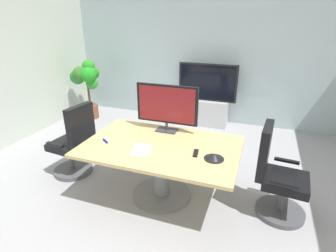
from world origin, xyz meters
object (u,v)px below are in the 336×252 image
(office_chair_right, at_px, (277,179))
(conference_phone, at_px, (214,156))
(office_chair_left, at_px, (74,146))
(remote_control, at_px, (196,153))
(tv_monitor, at_px, (167,106))
(wall_display_unit, at_px, (206,105))
(potted_plant, at_px, (86,82))
(conference_table, at_px, (161,158))

(office_chair_right, distance_m, conference_phone, 0.80)
(office_chair_left, height_order, conference_phone, office_chair_left)
(conference_phone, distance_m, remote_control, 0.22)
(office_chair_left, distance_m, conference_phone, 2.06)
(office_chair_left, distance_m, tv_monitor, 1.48)
(wall_display_unit, distance_m, conference_phone, 2.85)
(office_chair_left, distance_m, potted_plant, 2.42)
(office_chair_left, relative_size, remote_control, 6.41)
(office_chair_left, xyz_separation_m, remote_control, (1.81, -0.14, 0.29))
(wall_display_unit, bearing_deg, conference_table, -90.27)
(tv_monitor, height_order, wall_display_unit, tv_monitor)
(office_chair_left, relative_size, wall_display_unit, 0.83)
(potted_plant, xyz_separation_m, conference_phone, (3.24, -2.24, -0.08))
(tv_monitor, xyz_separation_m, potted_plant, (-2.49, 1.68, -0.24))
(conference_table, xyz_separation_m, office_chair_right, (1.36, 0.15, -0.10))
(office_chair_right, bearing_deg, tv_monitor, 84.08)
(tv_monitor, distance_m, wall_display_unit, 2.29)
(conference_phone, bearing_deg, conference_table, 169.30)
(conference_table, distance_m, office_chair_left, 1.36)
(office_chair_right, distance_m, potted_plant, 4.42)
(potted_plant, bearing_deg, office_chair_right, -26.56)
(office_chair_left, height_order, wall_display_unit, wall_display_unit)
(tv_monitor, relative_size, remote_control, 4.94)
(office_chair_right, xyz_separation_m, wall_display_unit, (-1.35, 2.47, -0.01))
(wall_display_unit, bearing_deg, remote_control, -80.72)
(office_chair_right, relative_size, remote_control, 6.41)
(wall_display_unit, height_order, conference_phone, wall_display_unit)
(conference_table, bearing_deg, wall_display_unit, 89.73)
(wall_display_unit, height_order, remote_control, wall_display_unit)
(remote_control, bearing_deg, conference_table, 162.11)
(wall_display_unit, relative_size, potted_plant, 1.02)
(office_chair_left, xyz_separation_m, potted_plant, (-1.21, 2.05, 0.39))
(conference_table, distance_m, tv_monitor, 0.70)
(office_chair_right, distance_m, tv_monitor, 1.60)
(wall_display_unit, xyz_separation_m, conference_phone, (0.66, -2.75, 0.32))
(office_chair_left, bearing_deg, office_chair_right, 97.78)
(potted_plant, distance_m, remote_control, 3.74)
(remote_control, bearing_deg, potted_plant, 136.00)
(office_chair_right, height_order, conference_phone, office_chair_right)
(office_chair_right, bearing_deg, office_chair_left, 97.17)
(conference_table, xyz_separation_m, tv_monitor, (-0.08, 0.43, 0.54))
(office_chair_right, distance_m, wall_display_unit, 2.82)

